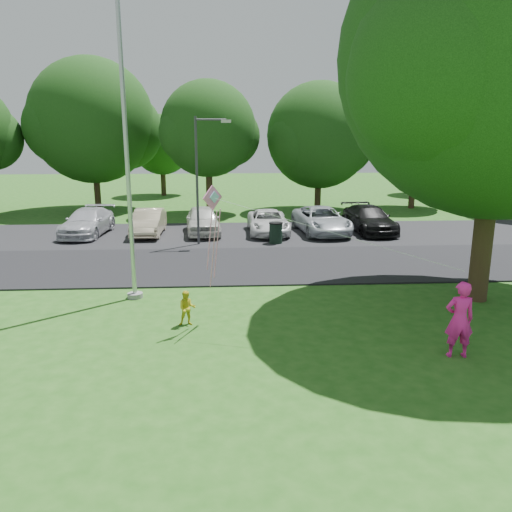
{
  "coord_description": "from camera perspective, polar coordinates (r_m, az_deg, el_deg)",
  "views": [
    {
      "loc": [
        -0.46,
        -10.85,
        5.21
      ],
      "look_at": [
        0.43,
        4.0,
        1.6
      ],
      "focal_mm": 35.0,
      "sensor_mm": 36.0,
      "label": 1
    }
  ],
  "objects": [
    {
      "name": "ground",
      "position": [
        12.04,
        -0.93,
        -11.99
      ],
      "size": [
        120.0,
        120.0,
        0.0
      ],
      "primitive_type": "plane",
      "color": "#225717",
      "rests_on": "ground"
    },
    {
      "name": "park_road",
      "position": [
        20.52,
        -2.04,
        -0.99
      ],
      "size": [
        60.0,
        6.0,
        0.06
      ],
      "primitive_type": "cube",
      "color": "black",
      "rests_on": "ground"
    },
    {
      "name": "parking_strip",
      "position": [
        26.86,
        -2.39,
        2.51
      ],
      "size": [
        42.0,
        7.0,
        0.06
      ],
      "primitive_type": "cube",
      "color": "black",
      "rests_on": "ground"
    },
    {
      "name": "flagpole",
      "position": [
        16.17,
        -14.46,
        9.52
      ],
      "size": [
        0.5,
        0.5,
        10.0
      ],
      "color": "#B7BABF",
      "rests_on": "ground"
    },
    {
      "name": "street_lamp",
      "position": [
        23.94,
        -6.21,
        9.81
      ],
      "size": [
        1.71,
        0.28,
        6.07
      ],
      "rotation": [
        0.0,
        0.0,
        0.07
      ],
      "color": "#3F3F44",
      "rests_on": "ground"
    },
    {
      "name": "trash_can",
      "position": [
        24.42,
        2.28,
        2.61
      ],
      "size": [
        0.68,
        0.68,
        1.08
      ],
      "rotation": [
        0.0,
        0.0,
        -0.37
      ],
      "color": "black",
      "rests_on": "ground"
    },
    {
      "name": "big_tree",
      "position": [
        17.04,
        26.16,
        19.09
      ],
      "size": [
        10.04,
        9.56,
        12.25
      ],
      "rotation": [
        0.0,
        0.0,
        0.06
      ],
      "color": "#332316",
      "rests_on": "ground"
    },
    {
      "name": "tree_row",
      "position": [
        35.14,
        -0.09,
        14.46
      ],
      "size": [
        64.35,
        11.94,
        10.88
      ],
      "color": "#332316",
      "rests_on": "ground"
    },
    {
      "name": "horizon_trees",
      "position": [
        44.96,
        2.4,
        12.47
      ],
      "size": [
        77.46,
        7.2,
        7.02
      ],
      "color": "#332316",
      "rests_on": "ground"
    },
    {
      "name": "parked_cars",
      "position": [
        26.78,
        -1.19,
        4.05
      ],
      "size": [
        17.41,
        5.27,
        1.47
      ],
      "color": "silver",
      "rests_on": "ground"
    },
    {
      "name": "woman",
      "position": [
        12.9,
        22.23,
        -6.73
      ],
      "size": [
        0.72,
        0.5,
        1.89
      ],
      "primitive_type": "imported",
      "rotation": [
        0.0,
        0.0,
        3.07
      ],
      "color": "#FF21A1",
      "rests_on": "ground"
    },
    {
      "name": "child_yellow",
      "position": [
        14.15,
        -7.89,
        -5.93
      ],
      "size": [
        0.51,
        0.41,
        1.0
      ],
      "primitive_type": "imported",
      "rotation": [
        0.0,
        0.0,
        0.06
      ],
      "color": "gold",
      "rests_on": "ground"
    },
    {
      "name": "kite",
      "position": [
        13.42,
        -4.48,
        4.81
      ],
      "size": [
        6.13,
        2.74,
        2.88
      ],
      "rotation": [
        0.0,
        0.0,
        0.74
      ],
      "color": "pink",
      "rests_on": "ground"
    }
  ]
}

